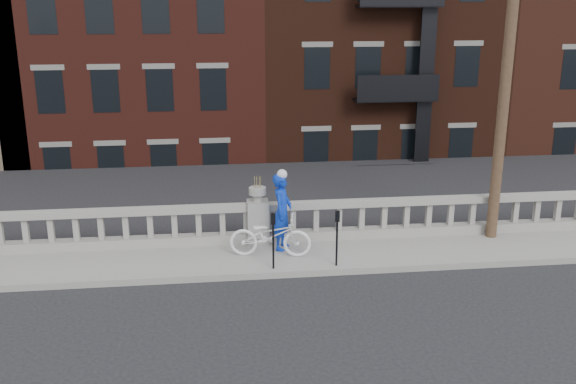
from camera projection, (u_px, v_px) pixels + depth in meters
name	position (u px, v px, depth m)	size (l,w,h in m)	color
ground	(273.00, 318.00, 13.02)	(120.00, 120.00, 0.00)	black
sidewalk	(261.00, 258.00, 15.85)	(32.00, 2.20, 0.15)	gray
balustrade	(258.00, 224.00, 16.59)	(28.00, 0.34, 1.03)	gray
planter_pedestal	(258.00, 217.00, 16.54)	(0.55, 0.55, 1.76)	gray
lower_level	(241.00, 70.00, 34.26)	(80.00, 44.00, 20.80)	#605E59
utility_pole	(509.00, 41.00, 15.66)	(1.60, 0.28, 10.00)	#422D1E
parking_meter_c	(273.00, 235.00, 14.80)	(0.10, 0.09, 1.36)	black
parking_meter_d	(337.00, 232.00, 14.98)	(0.10, 0.09, 1.36)	black
bicycle	(270.00, 236.00, 15.65)	(0.70, 2.00, 1.05)	white
cyclist	(282.00, 212.00, 16.00)	(0.71, 0.47, 1.96)	#0B2EB3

